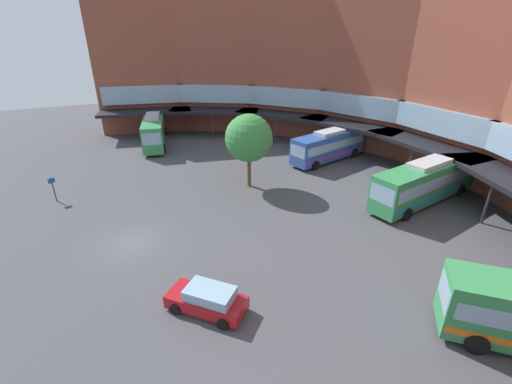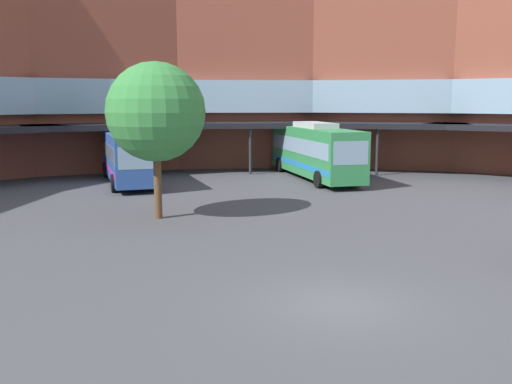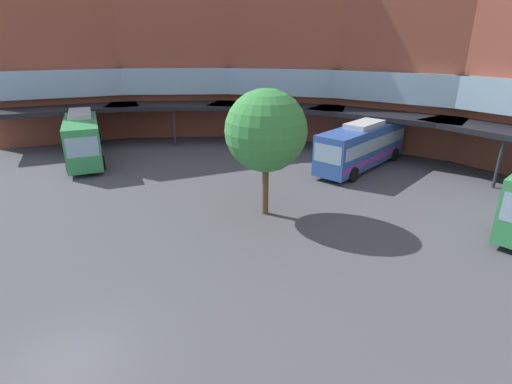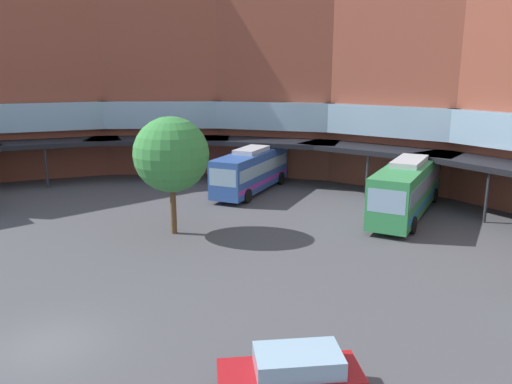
% 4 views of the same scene
% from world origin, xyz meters
% --- Properties ---
extents(ground_plane, '(118.15, 118.15, 0.00)m').
position_xyz_m(ground_plane, '(0.00, 0.00, 0.00)').
color(ground_plane, '#47474C').
extents(station_building, '(75.19, 37.71, 17.97)m').
position_xyz_m(station_building, '(0.00, 22.24, 8.54)').
color(station_building, brown).
rests_on(station_building, ground).
extents(bus_1, '(12.50, 5.17, 3.99)m').
position_xyz_m(bus_1, '(-24.25, 6.32, 2.02)').
color(bus_1, '#338C4C').
rests_on(bus_1, ground).
extents(bus_2, '(4.73, 10.65, 3.67)m').
position_xyz_m(bus_2, '(-8.46, 23.59, 1.85)').
color(bus_2, '#2D519E').
rests_on(bus_2, ground).
extents(plaza_tree, '(4.54, 4.54, 7.21)m').
position_xyz_m(plaza_tree, '(-5.69, 12.00, 4.92)').
color(plaza_tree, brown).
rests_on(plaza_tree, ground).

